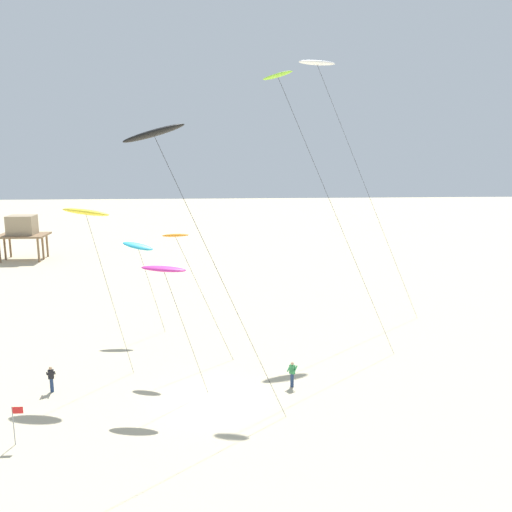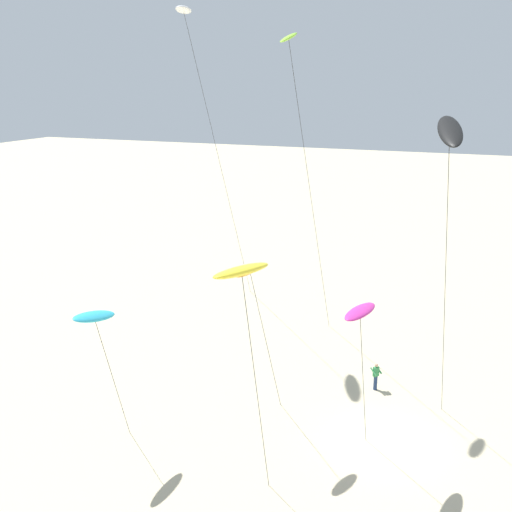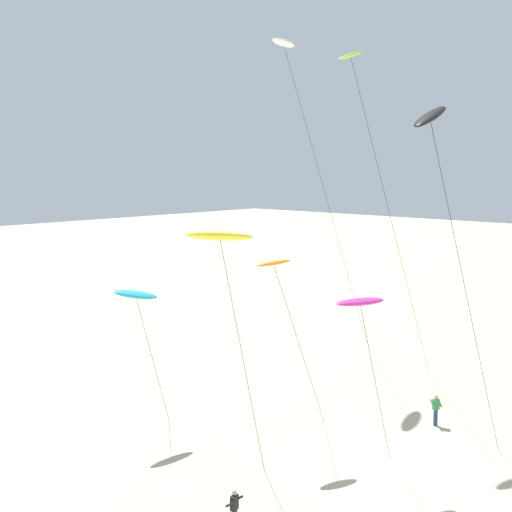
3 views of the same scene
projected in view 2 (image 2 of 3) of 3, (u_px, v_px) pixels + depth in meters
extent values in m
plane|color=beige|center=(385.00, 442.00, 29.85)|extent=(260.00, 260.00, 0.00)
ellipsoid|color=#D8339E|center=(360.00, 312.00, 25.65)|extent=(2.84, 1.34, 0.43)
cylinder|color=#262626|center=(363.00, 382.00, 27.85)|extent=(2.50, 0.19, 7.75)
ellipsoid|color=white|center=(184.00, 10.00, 36.81)|extent=(3.42, 1.86, 0.43)
cylinder|color=#262626|center=(223.00, 175.00, 43.98)|extent=(9.43, 0.65, 21.50)
ellipsoid|color=yellow|center=(242.00, 271.00, 21.38)|extent=(3.29, 1.68, 0.81)
cylinder|color=#262626|center=(257.00, 391.00, 24.04)|extent=(2.57, 0.19, 10.73)
ellipsoid|color=#8CD833|center=(289.00, 37.00, 30.89)|extent=(2.07, 0.72, 0.86)
cylinder|color=#262626|center=(312.00, 208.00, 37.45)|extent=(8.72, 0.60, 19.50)
ellipsoid|color=#33BFE0|center=(94.00, 316.00, 26.94)|extent=(2.63, 1.22, 1.04)
cylinder|color=#262626|center=(113.00, 379.00, 28.82)|extent=(1.96, 0.15, 7.06)
ellipsoid|color=black|center=(450.00, 131.00, 22.48)|extent=(3.29, 1.56, 1.38)
cylinder|color=#262626|center=(445.00, 297.00, 27.68)|extent=(6.87, 0.48, 15.48)
ellipsoid|color=orange|center=(250.00, 271.00, 27.41)|extent=(2.03, 1.12, 0.41)
cylinder|color=#262626|center=(267.00, 345.00, 30.38)|extent=(3.89, 0.28, 8.94)
cylinder|color=navy|center=(375.00, 383.00, 34.82)|extent=(0.22, 0.22, 0.88)
cube|color=#338C4C|center=(376.00, 371.00, 34.62)|extent=(0.39, 0.36, 0.58)
sphere|color=tan|center=(376.00, 365.00, 34.50)|extent=(0.20, 0.20, 0.20)
cylinder|color=#338C4C|center=(379.00, 370.00, 34.72)|extent=(0.36, 0.46, 0.39)
cylinder|color=#338C4C|center=(373.00, 372.00, 34.49)|extent=(0.36, 0.46, 0.39)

